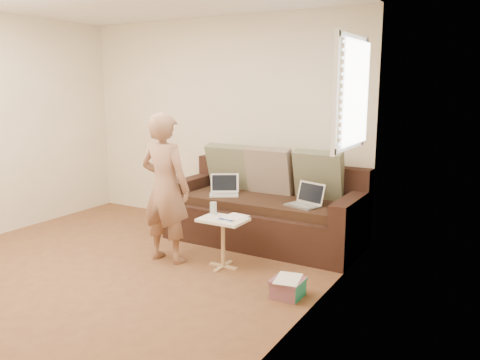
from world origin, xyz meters
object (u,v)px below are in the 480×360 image
Objects in this scene: laptop_silver at (302,206)px; drinking_glass at (213,208)px; side_table at (223,243)px; striped_box at (288,288)px; person at (165,188)px; sofa at (264,206)px; laptop_white at (224,195)px.

drinking_glass is at bearing -119.52° from laptop_silver.
drinking_glass is at bearing 151.11° from side_table.
side_table reaches higher than striped_box.
person is at bearing 172.86° from striped_box.
person reaches higher than sofa.
laptop_silver is at bearing 43.36° from drinking_glass.
sofa is at bearing 90.71° from side_table.
side_table is at bearing -89.29° from sofa.
sofa is 1.44× the size of person.
side_table is at bearing 160.12° from striped_box.
side_table is (0.47, -0.78, -0.27)m from laptop_white.
sofa is 0.49m from laptop_white.
striped_box is (0.84, -0.30, -0.17)m from side_table.
striped_box is (1.44, -0.18, -0.68)m from person.
sofa reaches higher than side_table.
striped_box is at bearing -54.73° from sofa.
sofa reaches higher than striped_box.
drinking_glass is (0.43, 0.22, -0.20)m from person.
laptop_silver is at bearing 106.96° from striped_box.
person is 0.80m from side_table.
person reaches higher than laptop_white.
sofa is at bearing -178.61° from laptop_silver.
person reaches higher than drinking_glass.
laptop_silver is at bearing -15.73° from sofa.
laptop_white reaches higher than laptop_silver.
side_table is (0.60, 0.12, -0.51)m from person.
laptop_silver is at bearing -33.73° from laptop_white.
striped_box is (0.32, -1.05, -0.44)m from laptop_silver.
drinking_glass is 1.19m from striped_box.
side_table is 1.91× the size of striped_box.
side_table is 4.16× the size of drinking_glass.
sofa is at bearing -121.44° from person.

